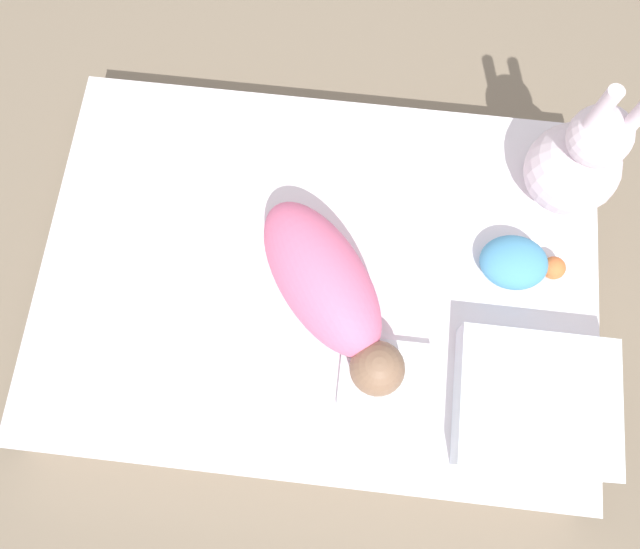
% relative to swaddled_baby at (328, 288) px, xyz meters
% --- Properties ---
extents(ground_plane, '(12.00, 12.00, 0.00)m').
position_rel_swaddled_baby_xyz_m(ground_plane, '(-0.03, 0.05, -0.23)').
color(ground_plane, '#7A6B56').
extents(bed_mattress, '(1.29, 0.92, 0.15)m').
position_rel_swaddled_baby_xyz_m(bed_mattress, '(-0.03, 0.05, -0.16)').
color(bed_mattress, white).
rests_on(bed_mattress, ground_plane).
extents(burp_cloth, '(0.20, 0.16, 0.02)m').
position_rel_swaddled_baby_xyz_m(burp_cloth, '(0.14, -0.16, -0.07)').
color(burp_cloth, white).
rests_on(burp_cloth, bed_mattress).
extents(swaddled_baby, '(0.39, 0.45, 0.16)m').
position_rel_swaddled_baby_xyz_m(swaddled_baby, '(0.00, 0.00, 0.00)').
color(swaddled_baby, pink).
rests_on(swaddled_baby, bed_mattress).
extents(pillow, '(0.33, 0.29, 0.08)m').
position_rel_swaddled_baby_xyz_m(pillow, '(0.46, -0.19, -0.04)').
color(pillow, white).
rests_on(pillow, bed_mattress).
extents(bunny_plush, '(0.21, 0.21, 0.41)m').
position_rel_swaddled_baby_xyz_m(bunny_plush, '(0.52, 0.33, 0.06)').
color(bunny_plush, silver).
rests_on(bunny_plush, bed_mattress).
extents(turtle_plush, '(0.20, 0.13, 0.08)m').
position_rel_swaddled_baby_xyz_m(turtle_plush, '(0.42, 0.12, -0.04)').
color(turtle_plush, '#4C99C6').
rests_on(turtle_plush, bed_mattress).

